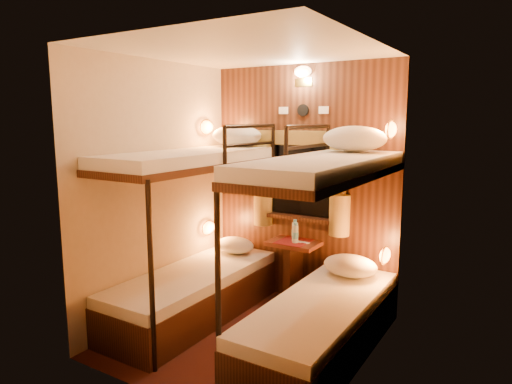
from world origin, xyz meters
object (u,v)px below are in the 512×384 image
Objects in this scene: bunk_right at (322,287)px; bottle_right at (295,234)px; bottle_left at (295,232)px; bunk_left at (194,260)px; table at (293,264)px.

bunk_right is 0.98m from bottle_right.
bunk_right is at bearing -50.93° from bottle_left.
bunk_right is 9.03× the size of bottle_right.
bottle_right is (-0.61, 0.74, 0.18)m from bunk_right.
bunk_left is 8.35× the size of bottle_left.
bunk_right is 2.90× the size of table.
bunk_right is at bearing 0.00° from bunk_left.
bottle_left is (0.66, 0.78, 0.19)m from bunk_left.
table is (-0.65, 0.78, -0.14)m from bunk_right.
bunk_left is at bearing 180.00° from bunk_right.
bunk_left reaches higher than bottle_left.
bunk_right reaches higher than bottle_right.
bottle_right is (0.03, -0.04, -0.01)m from bottle_left.
bottle_left is (0.01, 0.00, 0.33)m from table.
bottle_left reaches higher than bottle_right.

